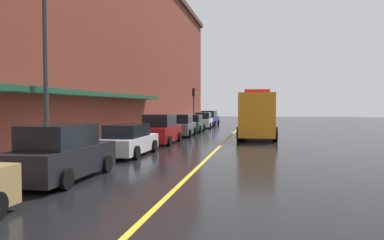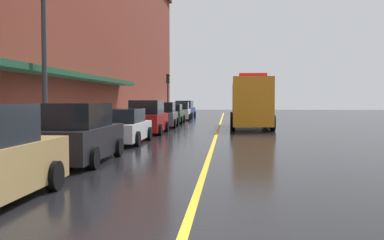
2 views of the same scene
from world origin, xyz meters
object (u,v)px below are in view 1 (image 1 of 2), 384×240
traffic_light_near (194,100)px  parked_car_5 (193,124)px  parked_car_7 (209,119)px  parking_meter_2 (96,135)px  parked_car_2 (128,141)px  parked_car_3 (161,130)px  street_lamp_left (45,57)px  utility_truck (258,115)px  parking_meter_1 (148,126)px  parked_car_4 (181,126)px  parking_meter_0 (51,143)px  parked_car_1 (62,154)px  parked_car_6 (203,121)px

traffic_light_near → parked_car_5: bearing=-80.3°
parked_car_7 → parking_meter_2: size_ratio=3.55×
parked_car_2 → parked_car_5: parked_car_5 is taller
parked_car_3 → street_lamp_left: bearing=168.2°
parked_car_3 → parked_car_7: 22.40m
utility_truck → parking_meter_2: bearing=-30.7°
utility_truck → parking_meter_1: bearing=-59.4°
parked_car_4 → traffic_light_near: traffic_light_near is taller
parked_car_5 → parking_meter_0: parked_car_5 is taller
street_lamp_left → parked_car_3: bearing=78.4°
traffic_light_near → street_lamp_left: bearing=-91.3°
parked_car_1 → utility_truck: 18.87m
parked_car_1 → parked_car_7: size_ratio=0.98×
parked_car_5 → parked_car_7: bearing=-1.3°
parked_car_5 → traffic_light_near: bearing=8.6°
parked_car_3 → parking_meter_0: 10.44m
parked_car_2 → street_lamp_left: 5.72m
parked_car_2 → parked_car_7: parked_car_7 is taller
parked_car_5 → parked_car_4: bearing=179.4°
parked_car_2 → traffic_light_near: (-1.29, 24.52, 2.43)m
parked_car_3 → parked_car_7: parked_car_3 is taller
utility_truck → street_lamp_left: street_lamp_left is taller
parked_car_2 → parked_car_6: bearing=-0.4°
parked_car_4 → traffic_light_near: bearing=3.8°
parked_car_3 → parked_car_6: 17.06m
parked_car_7 → parking_meter_0: parked_car_7 is taller
parked_car_1 → traffic_light_near: 30.71m
utility_truck → street_lamp_left: 17.85m
parking_meter_1 → parked_car_1: bearing=-84.3°
parked_car_2 → parking_meter_2: 1.60m
parked_car_3 → traffic_light_near: 18.96m
parked_car_2 → street_lamp_left: bearing=153.4°
parked_car_6 → parked_car_7: parked_car_7 is taller
utility_truck → parked_car_7: bearing=-159.1°
parking_meter_1 → street_lamp_left: street_lamp_left is taller
utility_truck → street_lamp_left: (-8.13, -15.66, 2.69)m
parked_car_7 → parking_meter_2: parked_car_7 is taller
parked_car_3 → parking_meter_0: parked_car_3 is taller
parked_car_3 → traffic_light_near: (-1.33, 18.78, 2.27)m
parked_car_1 → utility_truck: bearing=-19.3°
parked_car_2 → traffic_light_near: 24.67m
parking_meter_1 → parked_car_2: bearing=-79.6°
parked_car_2 → parking_meter_0: (-1.35, -4.60, 0.33)m
parked_car_6 → parking_meter_1: size_ratio=3.29×
parked_car_3 → parking_meter_2: size_ratio=3.41×
parked_car_3 → parked_car_4: (0.00, 6.02, -0.06)m
street_lamp_left → traffic_light_near: bearing=88.7°
parking_meter_1 → parked_car_3: bearing=-49.1°
parking_meter_1 → street_lamp_left: (-0.60, -11.27, 3.34)m
parked_car_1 → parking_meter_1: parked_car_1 is taller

